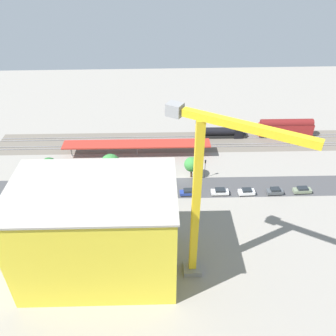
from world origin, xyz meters
The scene contains 20 objects.
ground_plane centered at (0.00, 0.00, 0.00)m, with size 190.19×190.19×0.00m, color gray.
rail_bed centered at (0.00, -21.00, 0.00)m, with size 118.87×13.52×0.01m, color #665E54.
street_asphalt centered at (0.00, 3.64, 0.00)m, with size 118.87×9.00×0.01m, color #424244.
track_rails centered at (0.00, -21.00, 0.18)m, with size 118.86×8.56×0.12m.
platform_canopy_near centered at (13.36, -13.47, 4.04)m, with size 45.14×5.67×4.26m.
locomotive centered at (-14.96, -23.76, 1.79)m, with size 16.66×2.89×5.01m.
passenger_coach centered at (-36.40, -23.76, 3.30)m, with size 18.23×3.22×6.26m.
parked_car_0 centered at (-31.29, 7.02, 0.79)m, with size 4.79×1.83×1.76m.
parked_car_1 centered at (-23.85, 7.20, 0.81)m, with size 4.23×1.93×1.82m.
parked_car_2 centered at (-16.28, 7.14, 0.77)m, with size 4.35×2.03×1.73m.
parked_car_3 centered at (-9.22, 6.78, 0.76)m, with size 4.63×1.96×1.73m.
parked_car_4 centered at (-0.89, 6.70, 0.76)m, with size 4.69×1.89×1.73m.
construction_building centered at (19.05, 29.64, 10.15)m, with size 29.72×18.59×20.30m, color yellow.
construction_roof_slab centered at (19.05, 29.64, 20.50)m, with size 30.32×19.19×0.40m, color #ADA89E.
tower_crane centered at (-0.60, 32.08, 20.85)m, with size 20.37×13.45×36.19m.
box_truck_0 centered at (20.32, 15.57, 1.58)m, with size 9.13×2.57×3.17m.
street_tree_0 centered at (36.72, -1.01, 5.04)m, with size 4.60×4.60×7.37m.
street_tree_1 centered at (-2.34, -1.26, 4.30)m, with size 4.18×4.18×6.42m.
street_tree_2 centered at (20.03, -1.11, 5.09)m, with size 5.69×5.69×7.94m.
traffic_light centered at (-6.07, -0.77, 3.98)m, with size 0.50×0.36×5.96m.
Camera 1 is at (7.33, 77.71, 57.95)m, focal length 36.83 mm.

